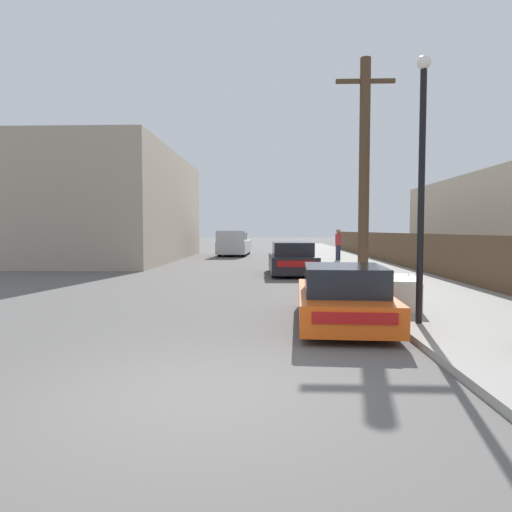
{
  "coord_description": "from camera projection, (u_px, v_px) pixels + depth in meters",
  "views": [
    {
      "loc": [
        0.85,
        -4.95,
        1.88
      ],
      "look_at": [
        0.34,
        10.39,
        1.0
      ],
      "focal_mm": 32.0,
      "sensor_mm": 36.0,
      "label": 1
    }
  ],
  "objects": [
    {
      "name": "discarded_fridge",
      "position": [
        403.0,
        292.0,
        10.5
      ],
      "size": [
        0.99,
        1.92,
        0.69
      ],
      "rotation": [
        0.0,
        0.0,
        -0.19
      ],
      "color": "silver",
      "rests_on": "sidewalk_curb"
    },
    {
      "name": "car_parked_mid",
      "position": [
        292.0,
        259.0,
        19.17
      ],
      "size": [
        1.99,
        4.28,
        1.36
      ],
      "rotation": [
        0.0,
        0.0,
        0.03
      ],
      "color": "black",
      "rests_on": "ground"
    },
    {
      "name": "building_left_block",
      "position": [
        123.0,
        208.0,
        28.48
      ],
      "size": [
        7.0,
        16.0,
        6.54
      ],
      "primitive_type": "cube",
      "color": "tan",
      "rests_on": "ground"
    },
    {
      "name": "sidewalk_curb",
      "position": [
        343.0,
        259.0,
        28.35
      ],
      "size": [
        4.2,
        63.0,
        0.12
      ],
      "primitive_type": "cube",
      "color": "gray",
      "rests_on": "ground"
    },
    {
      "name": "utility_pole",
      "position": [
        364.0,
        170.0,
        14.09
      ],
      "size": [
        1.8,
        0.32,
        7.0
      ],
      "color": "#4C3826",
      "rests_on": "sidewalk_curb"
    },
    {
      "name": "pedestrian",
      "position": [
        338.0,
        244.0,
        26.55
      ],
      "size": [
        0.34,
        0.34,
        1.8
      ],
      "color": "#282D42",
      "rests_on": "sidewalk_curb"
    },
    {
      "name": "parked_sports_car_red",
      "position": [
        342.0,
        297.0,
        9.07
      ],
      "size": [
        1.95,
        4.19,
        1.19
      ],
      "rotation": [
        0.0,
        0.0,
        -0.06
      ],
      "color": "#E05114",
      "rests_on": "ground"
    },
    {
      "name": "wooden_fence",
      "position": [
        394.0,
        248.0,
        23.66
      ],
      "size": [
        0.08,
        38.94,
        1.6
      ],
      "primitive_type": "cube",
      "color": "brown",
      "rests_on": "sidewalk_curb"
    },
    {
      "name": "pickup_truck",
      "position": [
        234.0,
        243.0,
        33.15
      ],
      "size": [
        2.22,
        5.67,
        1.82
      ],
      "rotation": [
        0.0,
        0.0,
        3.11
      ],
      "color": "silver",
      "rests_on": "ground"
    },
    {
      "name": "ground_plane",
      "position": [
        195.0,
        398.0,
        5.08
      ],
      "size": [
        220.0,
        220.0,
        0.0
      ],
      "primitive_type": "plane",
      "color": "#595654"
    },
    {
      "name": "street_lamp",
      "position": [
        422.0,
        171.0,
        8.44
      ],
      "size": [
        0.26,
        0.26,
        4.95
      ],
      "color": "black",
      "rests_on": "sidewalk_curb"
    }
  ]
}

